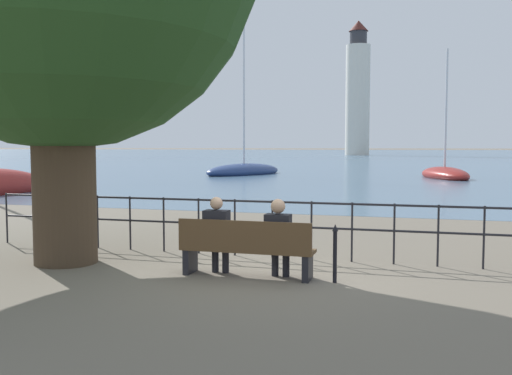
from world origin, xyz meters
TOP-DOWN VIEW (x-y plane):
  - ground_plane at (0.00, 0.00)m, footprint 1000.00×1000.00m
  - harbor_water at (0.00, 158.16)m, footprint 600.00×300.00m
  - park_bench at (0.00, -0.07)m, footprint 2.11×0.45m
  - seated_person_left at (-0.50, 0.01)m, footprint 0.39×0.35m
  - seated_person_right at (0.50, 0.01)m, footprint 0.39×0.35m
  - promenade_railing at (0.00, 1.58)m, footprint 11.55×0.04m
  - closed_umbrella at (1.37, -0.04)m, footprint 0.09×0.09m
  - sailboat_1 at (-9.48, 30.48)m, footprint 5.17×7.92m
  - sailboat_2 at (4.11, 29.56)m, footprint 3.89×6.61m
  - harbor_lighthouse at (-10.78, 119.54)m, footprint 5.31×5.31m

SIDE VIEW (x-z plane):
  - ground_plane at x=0.00m, z-range 0.00..0.00m
  - harbor_water at x=0.00m, z-range 0.00..0.01m
  - sailboat_2 at x=4.11m, z-range -3.96..4.45m
  - sailboat_1 at x=-9.48m, z-range -5.47..6.02m
  - park_bench at x=0.00m, z-range -0.01..0.89m
  - closed_umbrella at x=1.37m, z-range 0.05..0.93m
  - seated_person_left at x=-0.50m, z-range 0.06..1.29m
  - seated_person_right at x=0.50m, z-range 0.06..1.29m
  - promenade_railing at x=0.00m, z-range 0.17..1.22m
  - harbor_lighthouse at x=-10.78m, z-range -1.03..28.39m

